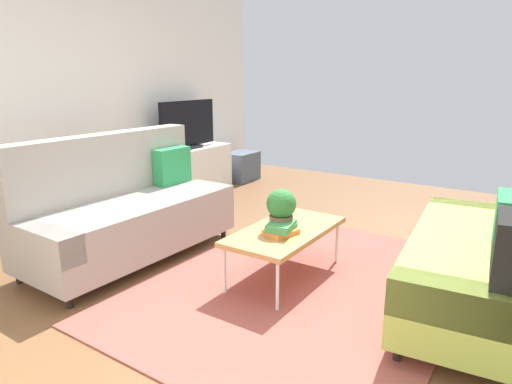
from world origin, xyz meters
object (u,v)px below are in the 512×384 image
at_px(potted_plant, 281,209).
at_px(table_book_0, 281,232).
at_px(couch_green, 490,252).
at_px(coffee_table, 285,232).
at_px(bottle_1, 182,145).
at_px(tv_console, 189,171).
at_px(tv, 188,125).
at_px(storage_trunk, 241,166).
at_px(couch_beige, 127,209).
at_px(vase_0, 153,147).
at_px(bottle_0, 176,146).
at_px(vase_1, 162,147).

xyz_separation_m(potted_plant, table_book_0, (-0.08, -0.05, -0.16)).
xyz_separation_m(couch_green, coffee_table, (-0.29, 1.42, -0.05)).
distance_m(potted_plant, bottle_1, 2.81).
bearing_deg(tv_console, table_book_0, -124.29).
relative_size(tv, storage_trunk, 1.92).
height_order(couch_beige, coffee_table, couch_beige).
xyz_separation_m(couch_beige, tv_console, (1.94, 1.03, -0.12)).
bearing_deg(vase_0, tv, -6.88).
height_order(tv_console, storage_trunk, tv_console).
height_order(storage_trunk, potted_plant, potted_plant).
bearing_deg(bottle_1, vase_0, 167.96).
xyz_separation_m(couch_green, bottle_1, (1.11, 3.83, 0.27)).
xyz_separation_m(table_book_0, vase_0, (1.11, 2.53, 0.29)).
bearing_deg(potted_plant, table_book_0, -149.15).
height_order(tv, potted_plant, tv).
distance_m(table_book_0, bottle_0, 2.84).
xyz_separation_m(potted_plant, bottle_0, (1.35, 2.40, 0.11)).
height_order(table_book_0, vase_1, vase_1).
relative_size(coffee_table, tv, 1.10).
bearing_deg(bottle_1, storage_trunk, -2.73).
bearing_deg(storage_trunk, coffee_table, -138.59).
bearing_deg(potted_plant, coffee_table, -9.20).
bearing_deg(couch_beige, table_book_0, 100.78).
distance_m(tv, bottle_1, 0.29).
xyz_separation_m(storage_trunk, potted_plant, (-2.72, -2.34, 0.38)).
distance_m(storage_trunk, potted_plant, 3.60).
bearing_deg(coffee_table, table_book_0, -164.36).
relative_size(coffee_table, table_book_0, 4.58).
distance_m(couch_beige, bottle_0, 1.97).
xyz_separation_m(tv, table_book_0, (-1.69, -2.46, -0.51)).
distance_m(couch_green, bottle_1, 4.00).
relative_size(bottle_0, bottle_1, 1.01).
xyz_separation_m(coffee_table, storage_trunk, (2.66, 2.35, -0.17)).
xyz_separation_m(tv, bottle_1, (-0.16, -0.02, -0.24)).
xyz_separation_m(tv_console, bottle_0, (-0.26, -0.04, 0.39)).
relative_size(couch_beige, bottle_1, 13.16).
bearing_deg(bottle_1, bottle_0, 180.00).
height_order(potted_plant, table_book_0, potted_plant).
bearing_deg(bottle_0, couch_beige, -149.62).
bearing_deg(storage_trunk, tv, 175.84).
height_order(storage_trunk, bottle_1, bottle_1).
distance_m(potted_plant, vase_1, 2.76).
distance_m(vase_1, bottle_1, 0.28).
xyz_separation_m(couch_beige, tv, (1.94, 1.01, 0.51)).
distance_m(couch_green, table_book_0, 1.45).
bearing_deg(potted_plant, vase_0, 67.39).
relative_size(table_book_0, vase_1, 1.65).
height_order(table_book_0, bottle_0, bottle_0).
bearing_deg(bottle_0, storage_trunk, -2.52).
bearing_deg(tv, vase_0, 173.12).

